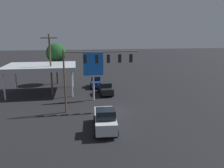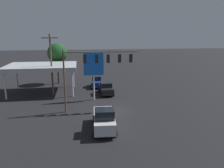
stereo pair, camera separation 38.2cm
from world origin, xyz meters
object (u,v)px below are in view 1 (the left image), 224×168
(sedan_waiting, at_px, (105,88))
(street_tree, at_px, (56,53))
(price_sign, at_px, (93,66))
(hatchback_crossing, at_px, (96,82))
(utility_pole, at_px, (51,64))
(pickup_parked, at_px, (105,119))
(traffic_signal_assembly, at_px, (96,64))

(sedan_waiting, xyz_separation_m, street_tree, (8.00, -8.67, 4.79))
(price_sign, distance_m, hatchback_crossing, 8.60)
(utility_pole, xyz_separation_m, pickup_parked, (-6.47, 13.62, -3.83))
(traffic_signal_assembly, xyz_separation_m, pickup_parked, (-0.35, 5.64, -4.76))
(utility_pole, bearing_deg, traffic_signal_assembly, 127.48)
(street_tree, bearing_deg, price_sign, 117.50)
(hatchback_crossing, distance_m, street_tree, 9.27)
(price_sign, xyz_separation_m, sedan_waiting, (-2.04, -2.78, -3.99))
(pickup_parked, distance_m, street_tree, 22.86)
(price_sign, xyz_separation_m, hatchback_crossing, (-0.95, -7.56, -4.00))
(traffic_signal_assembly, distance_m, price_sign, 4.49)
(hatchback_crossing, relative_size, sedan_waiting, 0.87)
(pickup_parked, bearing_deg, traffic_signal_assembly, -172.79)
(price_sign, bearing_deg, street_tree, -62.50)
(price_sign, height_order, sedan_waiting, price_sign)
(hatchback_crossing, height_order, sedan_waiting, hatchback_crossing)
(utility_pole, height_order, hatchback_crossing, utility_pole)
(traffic_signal_assembly, relative_size, pickup_parked, 1.69)
(hatchback_crossing, relative_size, pickup_parked, 0.73)
(price_sign, bearing_deg, hatchback_crossing, -97.18)
(sedan_waiting, height_order, street_tree, street_tree)
(pickup_parked, bearing_deg, price_sign, -174.53)
(utility_pole, height_order, pickup_parked, utility_pole)
(traffic_signal_assembly, bearing_deg, street_tree, -69.48)
(utility_pole, height_order, street_tree, utility_pole)
(utility_pole, distance_m, price_sign, 7.12)
(sedan_waiting, bearing_deg, hatchback_crossing, -169.80)
(hatchback_crossing, bearing_deg, traffic_signal_assembly, -1.52)
(price_sign, distance_m, pickup_parked, 10.75)
(utility_pole, distance_m, sedan_waiting, 9.14)
(traffic_signal_assembly, height_order, utility_pole, utility_pole)
(sedan_waiting, bearing_deg, traffic_signal_assembly, -18.76)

